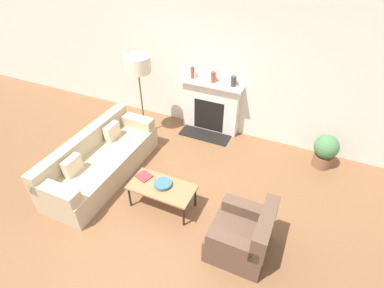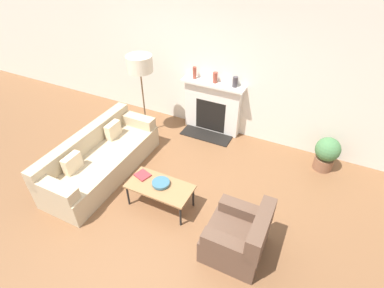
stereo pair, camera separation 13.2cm
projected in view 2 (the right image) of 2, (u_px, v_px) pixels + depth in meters
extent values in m
plane|color=brown|center=(149.00, 220.00, 4.50)|extent=(18.00, 18.00, 0.00)
cube|color=silver|center=(223.00, 63.00, 5.62)|extent=(18.00, 0.06, 2.90)
cube|color=silver|center=(212.00, 108.00, 6.13)|extent=(1.16, 0.20, 1.04)
cube|color=black|center=(211.00, 116.00, 6.16)|extent=(0.64, 0.04, 0.67)
cube|color=black|center=(206.00, 135.00, 6.24)|extent=(1.04, 0.40, 0.02)
cube|color=silver|center=(213.00, 84.00, 5.78)|extent=(1.28, 0.28, 0.05)
cube|color=tan|center=(104.00, 163.00, 5.21)|extent=(0.85, 2.26, 0.42)
cube|color=tan|center=(84.00, 141.00, 5.10)|extent=(0.20, 2.26, 0.33)
cube|color=tan|center=(54.00, 189.00, 4.29)|extent=(0.79, 0.22, 0.19)
cube|color=tan|center=(135.00, 120.00, 5.76)|extent=(0.79, 0.22, 0.19)
cube|color=beige|center=(72.00, 163.00, 4.68)|extent=(0.12, 0.32, 0.28)
cube|color=beige|center=(113.00, 130.00, 5.41)|extent=(0.12, 0.32, 0.28)
cube|color=brown|center=(235.00, 240.00, 3.99)|extent=(0.75, 0.78, 0.39)
cube|color=brown|center=(260.00, 230.00, 3.65)|extent=(0.18, 0.78, 0.40)
cube|color=brown|center=(244.00, 210.00, 4.04)|extent=(0.68, 0.18, 0.17)
cube|color=brown|center=(228.00, 245.00, 3.60)|extent=(0.68, 0.18, 0.17)
cube|color=olive|center=(160.00, 187.00, 4.50)|extent=(1.00, 0.50, 0.03)
cylinder|color=black|center=(128.00, 195.00, 4.64)|extent=(0.03, 0.03, 0.38)
cylinder|color=black|center=(180.00, 216.00, 4.31)|extent=(0.03, 0.03, 0.38)
cylinder|color=black|center=(143.00, 178.00, 4.94)|extent=(0.03, 0.03, 0.38)
cylinder|color=black|center=(193.00, 197.00, 4.62)|extent=(0.03, 0.03, 0.38)
cylinder|color=#38667A|center=(161.00, 184.00, 4.51)|extent=(0.09, 0.09, 0.01)
cylinder|color=#38667A|center=(161.00, 183.00, 4.49)|extent=(0.27, 0.27, 0.04)
cube|color=#9E2D33|center=(143.00, 175.00, 4.66)|extent=(0.26, 0.25, 0.02)
cylinder|color=brown|center=(147.00, 130.00, 6.37)|extent=(0.35, 0.35, 0.03)
cylinder|color=brown|center=(144.00, 102.00, 5.95)|extent=(0.03, 0.03, 1.36)
cylinder|color=beige|center=(139.00, 64.00, 5.47)|extent=(0.49, 0.49, 0.30)
cylinder|color=brown|center=(195.00, 73.00, 5.86)|extent=(0.07, 0.07, 0.24)
cylinder|color=brown|center=(215.00, 78.00, 5.72)|extent=(0.09, 0.09, 0.21)
cylinder|color=#3D383D|center=(235.00, 82.00, 5.58)|extent=(0.10, 0.10, 0.20)
cylinder|color=brown|center=(323.00, 163.00, 5.37)|extent=(0.33, 0.33, 0.23)
sphere|color=#477A47|center=(328.00, 149.00, 5.18)|extent=(0.43, 0.43, 0.43)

